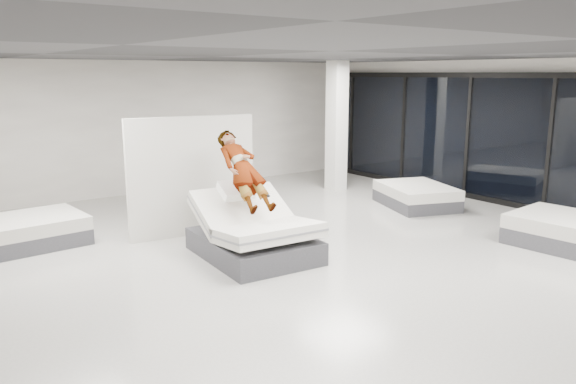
# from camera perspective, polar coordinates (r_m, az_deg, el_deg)

# --- Properties ---
(room) EXTENTS (14.00, 14.04, 3.20)m
(room) POSITION_cam_1_polar(r_m,az_deg,el_deg) (8.15, 4.50, 2.76)
(room) COLOR #B0AEA6
(room) RESTS_ON ground
(hero_bed) EXTENTS (1.67, 2.12, 1.15)m
(hero_bed) POSITION_cam_1_polar(r_m,az_deg,el_deg) (9.03, -3.51, -4.34)
(hero_bed) COLOR #3C3D41
(hero_bed) RESTS_ON floor
(person) EXTENTS (0.73, 1.44, 1.61)m
(person) POSITION_cam_1_polar(r_m,az_deg,el_deg) (9.10, -4.51, 1.31)
(person) COLOR slate
(person) RESTS_ON hero_bed
(remote) EXTENTS (0.06, 0.15, 0.08)m
(remote) POSITION_cam_1_polar(r_m,az_deg,el_deg) (8.94, -2.20, -0.24)
(remote) COLOR black
(remote) RESTS_ON person
(divider_panel) EXTENTS (2.37, 0.37, 2.16)m
(divider_panel) POSITION_cam_1_polar(r_m,az_deg,el_deg) (10.27, -9.69, 1.59)
(divider_panel) COLOR silver
(divider_panel) RESTS_ON floor
(flat_bed_right_far) EXTENTS (1.83, 2.09, 0.48)m
(flat_bed_right_far) POSITION_cam_1_polar(r_m,az_deg,el_deg) (12.75, 12.89, -0.37)
(flat_bed_right_far) COLOR #3C3D41
(flat_bed_right_far) RESTS_ON floor
(flat_bed_right_near) EXTENTS (1.57, 2.01, 0.52)m
(flat_bed_right_near) POSITION_cam_1_polar(r_m,az_deg,el_deg) (10.67, 27.00, -3.68)
(flat_bed_right_near) COLOR #3C3D41
(flat_bed_right_near) RESTS_ON floor
(flat_bed_left_far) EXTENTS (1.90, 1.48, 0.50)m
(flat_bed_left_far) POSITION_cam_1_polar(r_m,az_deg,el_deg) (10.60, -25.00, -3.66)
(flat_bed_left_far) COLOR #3C3D41
(flat_bed_left_far) RESTS_ON floor
(column) EXTENTS (0.40, 0.40, 3.20)m
(column) POSITION_cam_1_polar(r_m,az_deg,el_deg) (14.13, 4.96, 6.66)
(column) COLOR white
(column) RESTS_ON floor
(storefront_glazing) EXTENTS (0.12, 13.40, 2.92)m
(storefront_glazing) POSITION_cam_1_polar(r_m,az_deg,el_deg) (12.79, 25.07, 4.35)
(storefront_glazing) COLOR #202736
(storefront_glazing) RESTS_ON floor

